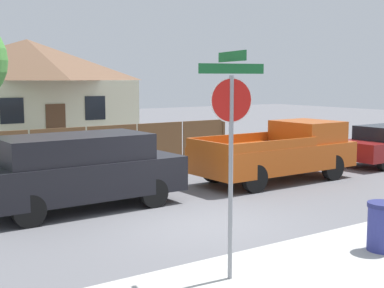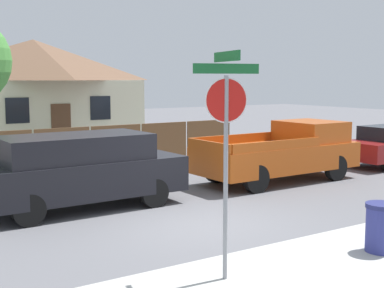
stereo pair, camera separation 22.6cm
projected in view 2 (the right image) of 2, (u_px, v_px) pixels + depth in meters
ground_plane at (196, 223)px, 11.55m from camera, size 80.00×80.00×0.00m
sidewalk_strip at (320, 274)px, 8.57m from camera, size 36.00×3.20×0.01m
wooden_fence at (90, 146)px, 19.29m from camera, size 12.51×0.12×1.50m
house at (35, 89)px, 26.80m from camera, size 9.15×8.01×5.06m
red_suv at (79, 169)px, 12.73m from camera, size 4.96×1.98×1.80m
orange_pickup at (283, 152)px, 16.30m from camera, size 5.22×2.13×1.78m
stop_sign at (226, 125)px, 8.06m from camera, size 1.03×0.93×3.51m
trash_bin at (381, 227)px, 9.61m from camera, size 0.59×0.59×0.89m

